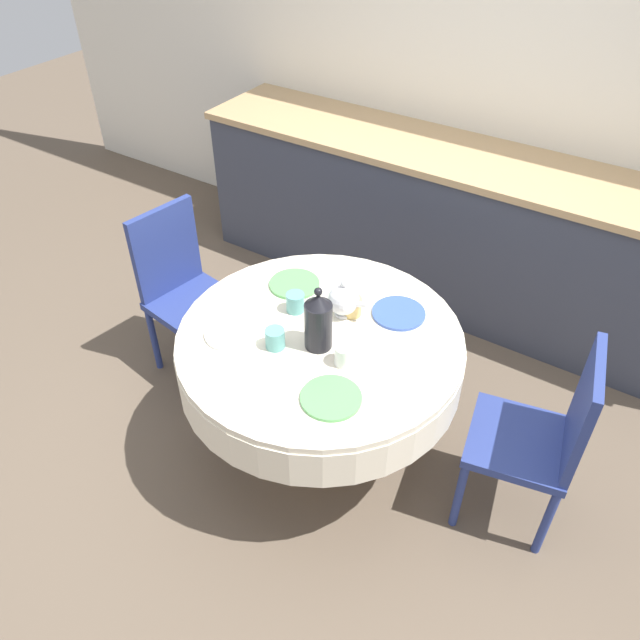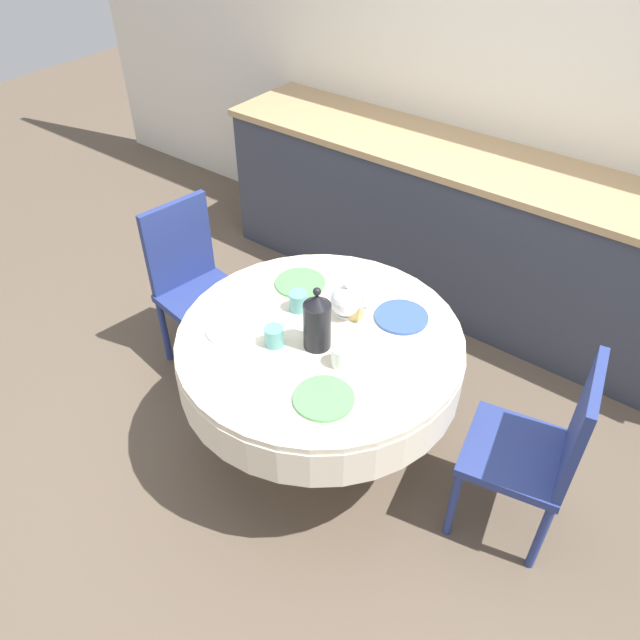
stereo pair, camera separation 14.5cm
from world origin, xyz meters
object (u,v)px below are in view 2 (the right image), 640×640
(coffee_carafe, at_px, (317,321))
(teapot, at_px, (346,301))
(chair_right, at_px, (194,281))
(chair_left, at_px, (540,448))

(coffee_carafe, xyz_separation_m, teapot, (-0.02, 0.23, -0.05))
(chair_right, bearing_deg, chair_left, 100.27)
(coffee_carafe, height_order, teapot, coffee_carafe)
(chair_right, relative_size, teapot, 4.96)
(chair_left, relative_size, teapot, 4.96)
(chair_left, bearing_deg, coffee_carafe, 93.82)
(chair_left, bearing_deg, chair_right, 79.73)
(chair_right, relative_size, coffee_carafe, 3.19)
(chair_right, distance_m, teapot, 0.99)
(chair_left, distance_m, teapot, 0.97)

